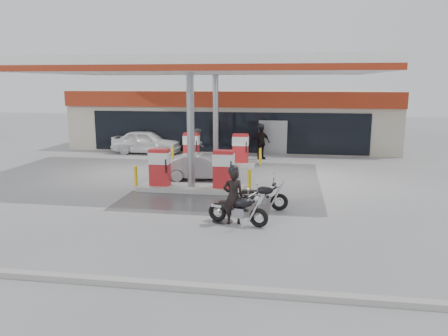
{
  "coord_description": "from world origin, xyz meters",
  "views": [
    {
      "loc": [
        4.24,
        -15.86,
        4.61
      ],
      "look_at": [
        1.56,
        1.13,
        1.2
      ],
      "focal_mm": 35.0,
      "sensor_mm": 36.0,
      "label": 1
    }
  ],
  "objects_px": {
    "biker_main": "(233,196)",
    "pump_island_near": "(191,174)",
    "parked_car_left": "(132,139)",
    "parked_motorcycle": "(260,197)",
    "attendant": "(198,145)",
    "pump_island_far": "(216,152)",
    "hatchback_silver": "(201,167)",
    "sedan_white": "(147,142)",
    "main_motorcycle": "(239,210)",
    "biker_walking": "(261,142)"
  },
  "relations": [
    {
      "from": "pump_island_far",
      "to": "attendant",
      "type": "relative_size",
      "value": 2.65
    },
    {
      "from": "pump_island_near",
      "to": "parked_car_left",
      "type": "relative_size",
      "value": 1.28
    },
    {
      "from": "biker_main",
      "to": "attendant",
      "type": "bearing_deg",
      "value": -89.79
    },
    {
      "from": "pump_island_far",
      "to": "parked_car_left",
      "type": "xyz_separation_m",
      "value": [
        -7.18,
        6.0,
        -0.13
      ]
    },
    {
      "from": "pump_island_far",
      "to": "hatchback_silver",
      "type": "height_order",
      "value": "pump_island_far"
    },
    {
      "from": "sedan_white",
      "to": "attendant",
      "type": "height_order",
      "value": "attendant"
    },
    {
      "from": "parked_motorcycle",
      "to": "biker_walking",
      "type": "height_order",
      "value": "biker_walking"
    },
    {
      "from": "main_motorcycle",
      "to": "parked_motorcycle",
      "type": "xyz_separation_m",
      "value": [
        0.57,
        1.75,
        -0.0
      ]
    },
    {
      "from": "main_motorcycle",
      "to": "biker_walking",
      "type": "relative_size",
      "value": 1.01
    },
    {
      "from": "pump_island_far",
      "to": "attendant",
      "type": "distance_m",
      "value": 1.59
    },
    {
      "from": "parked_car_left",
      "to": "parked_motorcycle",
      "type": "bearing_deg",
      "value": -134.0
    },
    {
      "from": "biker_main",
      "to": "attendant",
      "type": "distance_m",
      "value": 11.75
    },
    {
      "from": "sedan_white",
      "to": "parked_car_left",
      "type": "xyz_separation_m",
      "value": [
        -2.03,
        2.8,
        -0.18
      ]
    },
    {
      "from": "pump_island_near",
      "to": "sedan_white",
      "type": "height_order",
      "value": "pump_island_near"
    },
    {
      "from": "pump_island_far",
      "to": "biker_walking",
      "type": "bearing_deg",
      "value": 42.9
    },
    {
      "from": "main_motorcycle",
      "to": "parked_car_left",
      "type": "relative_size",
      "value": 0.52
    },
    {
      "from": "parked_motorcycle",
      "to": "biker_main",
      "type": "bearing_deg",
      "value": -117.83
    },
    {
      "from": "biker_main",
      "to": "main_motorcycle",
      "type": "bearing_deg",
      "value": 147.65
    },
    {
      "from": "parked_car_left",
      "to": "biker_walking",
      "type": "xyz_separation_m",
      "value": [
        9.55,
        -3.8,
        0.44
      ]
    },
    {
      "from": "attendant",
      "to": "pump_island_near",
      "type": "bearing_deg",
      "value": -161.05
    },
    {
      "from": "attendant",
      "to": "parked_car_left",
      "type": "bearing_deg",
      "value": 59.2
    },
    {
      "from": "sedan_white",
      "to": "hatchback_silver",
      "type": "height_order",
      "value": "sedan_white"
    },
    {
      "from": "parked_motorcycle",
      "to": "hatchback_silver",
      "type": "bearing_deg",
      "value": 120.22
    },
    {
      "from": "main_motorcycle",
      "to": "biker_main",
      "type": "height_order",
      "value": "biker_main"
    },
    {
      "from": "parked_motorcycle",
      "to": "sedan_white",
      "type": "distance_m",
      "value": 14.33
    },
    {
      "from": "biker_main",
      "to": "parked_motorcycle",
      "type": "height_order",
      "value": "biker_main"
    },
    {
      "from": "pump_island_far",
      "to": "sedan_white",
      "type": "relative_size",
      "value": 1.15
    },
    {
      "from": "hatchback_silver",
      "to": "biker_walking",
      "type": "distance_m",
      "value": 6.47
    },
    {
      "from": "biker_walking",
      "to": "parked_car_left",
      "type": "bearing_deg",
      "value": 123.63
    },
    {
      "from": "parked_motorcycle",
      "to": "parked_car_left",
      "type": "relative_size",
      "value": 0.52
    },
    {
      "from": "sedan_white",
      "to": "attendant",
      "type": "bearing_deg",
      "value": -117.73
    },
    {
      "from": "pump_island_far",
      "to": "hatchback_silver",
      "type": "xyz_separation_m",
      "value": [
        -0.02,
        -3.8,
        -0.1
      ]
    },
    {
      "from": "hatchback_silver",
      "to": "sedan_white",
      "type": "bearing_deg",
      "value": 28.11
    },
    {
      "from": "parked_motorcycle",
      "to": "pump_island_near",
      "type": "bearing_deg",
      "value": 137.81
    },
    {
      "from": "main_motorcycle",
      "to": "pump_island_near",
      "type": "bearing_deg",
      "value": 137.22
    },
    {
      "from": "hatchback_silver",
      "to": "pump_island_far",
      "type": "bearing_deg",
      "value": -8.43
    },
    {
      "from": "biker_main",
      "to": "parked_car_left",
      "type": "xyz_separation_m",
      "value": [
        -9.57,
        16.19,
        -0.34
      ]
    },
    {
      "from": "hatchback_silver",
      "to": "parked_car_left",
      "type": "relative_size",
      "value": 0.92
    },
    {
      "from": "pump_island_near",
      "to": "hatchback_silver",
      "type": "bearing_deg",
      "value": 90.57
    },
    {
      "from": "pump_island_near",
      "to": "main_motorcycle",
      "type": "height_order",
      "value": "pump_island_near"
    },
    {
      "from": "pump_island_near",
      "to": "parked_motorcycle",
      "type": "height_order",
      "value": "pump_island_near"
    },
    {
      "from": "biker_main",
      "to": "pump_island_near",
      "type": "bearing_deg",
      "value": -77.93
    },
    {
      "from": "parked_motorcycle",
      "to": "hatchback_silver",
      "type": "height_order",
      "value": "hatchback_silver"
    },
    {
      "from": "pump_island_far",
      "to": "parked_car_left",
      "type": "height_order",
      "value": "pump_island_far"
    },
    {
      "from": "hatchback_silver",
      "to": "parked_car_left",
      "type": "bearing_deg",
      "value": 28.05
    },
    {
      "from": "biker_main",
      "to": "parked_motorcycle",
      "type": "relative_size",
      "value": 0.88
    },
    {
      "from": "pump_island_near",
      "to": "biker_main",
      "type": "bearing_deg",
      "value": -60.32
    },
    {
      "from": "pump_island_near",
      "to": "sedan_white",
      "type": "distance_m",
      "value": 10.54
    },
    {
      "from": "parked_motorcycle",
      "to": "attendant",
      "type": "xyz_separation_m",
      "value": [
        -4.35,
        9.49,
        0.49
      ]
    },
    {
      "from": "parked_motorcycle",
      "to": "biker_walking",
      "type": "bearing_deg",
      "value": 90.36
    }
  ]
}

